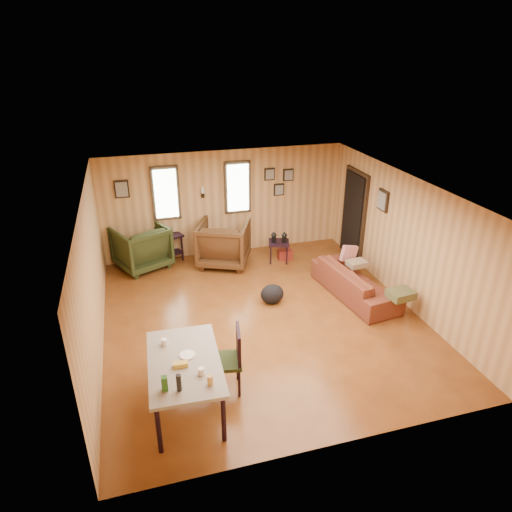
{
  "coord_description": "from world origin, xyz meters",
  "views": [
    {
      "loc": [
        -2.01,
        -6.68,
        4.52
      ],
      "look_at": [
        0.0,
        0.4,
        1.05
      ],
      "focal_mm": 32.0,
      "sensor_mm": 36.0,
      "label": 1
    }
  ],
  "objects_px": {
    "sofa": "(356,277)",
    "dining_table": "(184,366)",
    "side_table": "(279,241)",
    "end_table": "(167,242)",
    "recliner_brown": "(224,241)",
    "recliner_green": "(141,245)"
  },
  "relations": [
    {
      "from": "sofa",
      "to": "dining_table",
      "type": "height_order",
      "value": "dining_table"
    },
    {
      "from": "recliner_brown",
      "to": "end_table",
      "type": "height_order",
      "value": "recliner_brown"
    },
    {
      "from": "recliner_brown",
      "to": "recliner_green",
      "type": "height_order",
      "value": "recliner_brown"
    },
    {
      "from": "recliner_green",
      "to": "dining_table",
      "type": "xyz_separation_m",
      "value": [
        0.33,
        -4.57,
        0.19
      ]
    },
    {
      "from": "end_table",
      "to": "side_table",
      "type": "distance_m",
      "value": 2.51
    },
    {
      "from": "recliner_brown",
      "to": "dining_table",
      "type": "relative_size",
      "value": 0.69
    },
    {
      "from": "recliner_green",
      "to": "side_table",
      "type": "relative_size",
      "value": 1.46
    },
    {
      "from": "sofa",
      "to": "dining_table",
      "type": "xyz_separation_m",
      "value": [
        -3.59,
        -2.16,
        0.32
      ]
    },
    {
      "from": "sofa",
      "to": "recliner_brown",
      "type": "relative_size",
      "value": 1.87
    },
    {
      "from": "sofa",
      "to": "dining_table",
      "type": "relative_size",
      "value": 1.29
    },
    {
      "from": "dining_table",
      "to": "side_table",
      "type": "bearing_deg",
      "value": 59.32
    },
    {
      "from": "side_table",
      "to": "dining_table",
      "type": "distance_m",
      "value": 4.83
    },
    {
      "from": "recliner_green",
      "to": "side_table",
      "type": "xyz_separation_m",
      "value": [
        2.97,
        -0.53,
        -0.03
      ]
    },
    {
      "from": "sofa",
      "to": "side_table",
      "type": "relative_size",
      "value": 2.82
    },
    {
      "from": "side_table",
      "to": "recliner_green",
      "type": "bearing_deg",
      "value": 169.94
    },
    {
      "from": "sofa",
      "to": "end_table",
      "type": "xyz_separation_m",
      "value": [
        -3.35,
        2.61,
        0.03
      ]
    },
    {
      "from": "side_table",
      "to": "recliner_brown",
      "type": "bearing_deg",
      "value": 170.57
    },
    {
      "from": "sofa",
      "to": "recliner_brown",
      "type": "height_order",
      "value": "recliner_brown"
    },
    {
      "from": "end_table",
      "to": "side_table",
      "type": "height_order",
      "value": "end_table"
    },
    {
      "from": "recliner_brown",
      "to": "side_table",
      "type": "relative_size",
      "value": 1.51
    },
    {
      "from": "sofa",
      "to": "end_table",
      "type": "bearing_deg",
      "value": 44.37
    },
    {
      "from": "recliner_green",
      "to": "end_table",
      "type": "relative_size",
      "value": 1.36
    }
  ]
}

